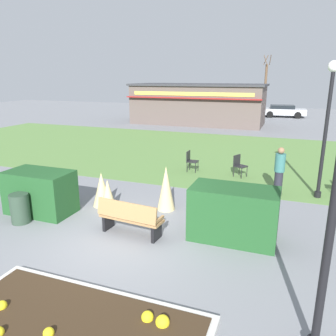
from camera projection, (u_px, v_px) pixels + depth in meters
The scene contains 18 objects.
ground_plane at pixel (119, 241), 8.26m from camera, with size 80.00×80.00×0.00m, color slate.
lawn_patch at pixel (214, 153), 17.67m from camera, with size 36.00×12.00×0.01m, color #5B8442.
flower_bed at pixel (76, 326), 5.33m from camera, with size 4.33×1.96×0.30m.
park_bench at pixel (130, 218), 8.45m from camera, with size 1.74×0.68×0.95m.
hedge_left at pixel (40, 192), 9.85m from camera, with size 1.96×1.10×1.29m, color #1E4C23.
hedge_right at pixel (233, 214), 8.22m from camera, with size 2.13×1.10×1.35m, color #1E4C23.
ornamental_grass_behind_left at pixel (108, 195), 10.13m from camera, with size 0.51×0.51×0.95m, color #D1BC7F.
ornamental_grass_behind_right at pixel (102, 189), 10.41m from camera, with size 0.59×0.59×1.09m, color #D1BC7F.
ornamental_grass_behind_center at pixel (166, 188), 10.06m from camera, with size 0.55×0.55×1.38m, color #D1BC7F.
lamppost_mid at pixel (328, 115), 10.52m from camera, with size 0.36×0.36×4.45m.
trash_bin at pixel (20, 208), 9.22m from camera, with size 0.52×0.52×0.84m, color #2D4233.
food_kiosk at pixel (198, 104), 28.39m from camera, with size 11.24×4.93×3.37m.
cafe_chair_west at pixel (239, 164), 13.47m from camera, with size 0.59×0.59×0.89m.
cafe_chair_center at pixel (191, 159), 14.20m from camera, with size 0.45×0.45×0.89m.
person_strolling at pixel (279, 171), 11.23m from camera, with size 0.34×0.34×1.69m.
parked_car_west_slot at pixel (234, 109), 34.93m from camera, with size 4.34×2.34×1.20m.
parked_car_center_slot at pixel (283, 111), 33.25m from camera, with size 4.33×2.32×1.20m.
tree_left_bg at pixel (265, 86), 39.28m from camera, with size 0.91×0.96×6.38m.
Camera 1 is at (3.76, -6.57, 3.97)m, focal length 35.38 mm.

